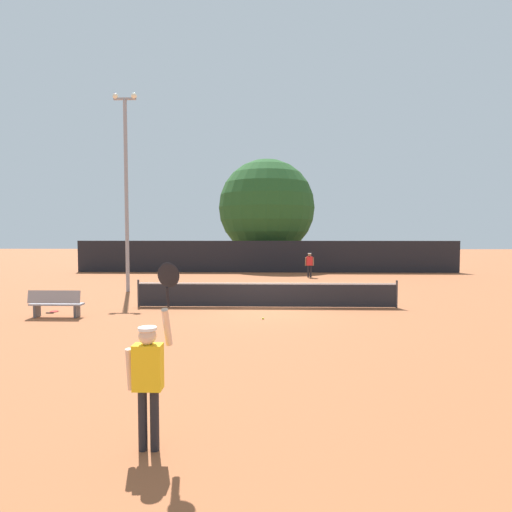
% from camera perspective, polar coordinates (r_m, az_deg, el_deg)
% --- Properties ---
extents(ground_plane, '(120.00, 120.00, 0.00)m').
position_cam_1_polar(ground_plane, '(16.60, 1.43, -6.95)').
color(ground_plane, '#9E5633').
extents(tennis_net, '(10.19, 0.08, 1.07)m').
position_cam_1_polar(tennis_net, '(16.52, 1.44, -5.20)').
color(tennis_net, '#232328').
rests_on(tennis_net, ground).
extents(perimeter_fence, '(28.18, 0.12, 2.34)m').
position_cam_1_polar(perimeter_fence, '(31.03, 1.45, -0.08)').
color(perimeter_fence, black).
rests_on(perimeter_fence, ground).
extents(player_serving, '(0.67, 0.39, 2.51)m').
position_cam_1_polar(player_serving, '(5.95, -14.30, -14.58)').
color(player_serving, yellow).
rests_on(player_serving, ground).
extents(player_receiving, '(0.57, 0.23, 1.59)m').
position_cam_1_polar(player_receiving, '(27.71, 7.26, -0.90)').
color(player_receiving, red).
rests_on(player_receiving, ground).
extents(tennis_ball, '(0.07, 0.07, 0.07)m').
position_cam_1_polar(tennis_ball, '(14.29, 0.96, -8.45)').
color(tennis_ball, '#CCE033').
rests_on(tennis_ball, ground).
extents(spare_racket, '(0.28, 0.52, 0.04)m').
position_cam_1_polar(spare_racket, '(17.30, -25.72, -6.78)').
color(spare_racket, black).
rests_on(spare_racket, ground).
extents(courtside_bench, '(1.80, 0.44, 0.95)m').
position_cam_1_polar(courtside_bench, '(16.09, -25.48, -5.84)').
color(courtside_bench, gray).
rests_on(courtside_bench, ground).
extents(light_pole, '(1.18, 0.28, 9.68)m').
position_cam_1_polar(light_pole, '(21.86, -17.18, 9.60)').
color(light_pole, gray).
rests_on(light_pole, ground).
extents(large_tree, '(8.07, 8.07, 9.08)m').
position_cam_1_polar(large_tree, '(35.66, 1.45, 6.57)').
color(large_tree, brown).
rests_on(large_tree, ground).
extents(parked_car_near, '(2.36, 4.39, 1.69)m').
position_cam_1_polar(parked_car_near, '(39.74, -2.90, 0.05)').
color(parked_car_near, white).
rests_on(parked_car_near, ground).
extents(parked_car_mid, '(2.27, 4.35, 1.69)m').
position_cam_1_polar(parked_car_mid, '(37.58, 12.00, -0.19)').
color(parked_car_mid, red).
rests_on(parked_car_mid, ground).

